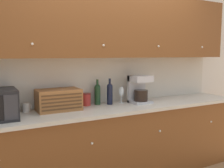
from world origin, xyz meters
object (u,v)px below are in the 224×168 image
mug (27,108)px  wine_bottle (110,93)px  bread_box (59,100)px  storage_canister (86,99)px  coffee_maker (139,89)px  second_wine_bottle (97,93)px  wine_glass (121,92)px

mug → wine_bottle: 0.99m
bread_box → storage_canister: bearing=15.2°
wine_bottle → bread_box: bearing=-177.3°
mug → coffee_maker: size_ratio=0.27×
bread_box → second_wine_bottle: second_wine_bottle is taller
mug → coffee_maker: 1.38m
wine_glass → coffee_maker: coffee_maker is taller
bread_box → wine_bottle: bearing=2.7°
bread_box → storage_canister: 0.39m
mug → wine_bottle: size_ratio=0.30×
wine_glass → wine_bottle: bearing=180.0°
wine_bottle → wine_glass: wine_bottle is taller
mug → wine_bottle: wine_bottle is taller
second_wine_bottle → wine_bottle: wine_bottle is taller
wine_bottle → wine_glass: bearing=-0.0°
coffee_maker → bread_box: bearing=176.6°
wine_bottle → coffee_maker: size_ratio=0.92×
storage_canister → wine_glass: 0.47m
storage_canister → second_wine_bottle: size_ratio=0.47×
storage_canister → coffee_maker: 0.69m
mug → wine_glass: (1.16, -0.05, 0.10)m
bread_box → second_wine_bottle: 0.52m
wine_bottle → coffee_maker: 0.39m
storage_canister → bread_box: bearing=-164.8°
second_wine_bottle → mug: bearing=180.0°
storage_canister → wine_bottle: (0.29, -0.07, 0.07)m
storage_canister → wine_bottle: size_ratio=0.46×
second_wine_bottle → wine_glass: (0.31, -0.05, 0.00)m
second_wine_bottle → coffee_maker: 0.54m
coffee_maker → wine_glass: bearing=156.1°
second_wine_bottle → coffee_maker: bearing=-15.7°
mug → storage_canister: storage_canister is taller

